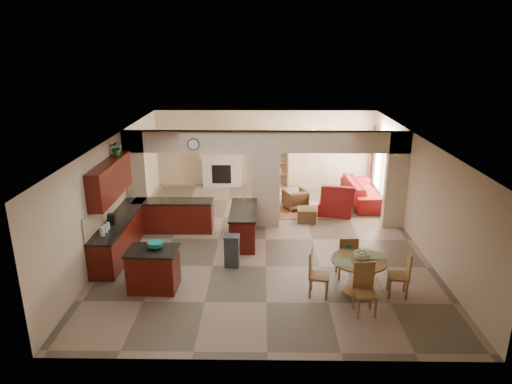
{
  "coord_description": "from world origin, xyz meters",
  "views": [
    {
      "loc": [
        -0.1,
        -11.45,
        5.11
      ],
      "look_at": [
        -0.27,
        0.3,
        1.26
      ],
      "focal_mm": 32.0,
      "sensor_mm": 36.0,
      "label": 1
    }
  ],
  "objects_px": {
    "sofa": "(364,191)",
    "armchair": "(295,199)",
    "dining_table": "(358,271)",
    "kitchen_island": "(153,269)"
  },
  "relations": [
    {
      "from": "kitchen_island",
      "to": "armchair",
      "type": "height_order",
      "value": "kitchen_island"
    },
    {
      "from": "sofa",
      "to": "armchair",
      "type": "bearing_deg",
      "value": 102.56
    },
    {
      "from": "armchair",
      "to": "sofa",
      "type": "bearing_deg",
      "value": 172.89
    },
    {
      "from": "dining_table",
      "to": "sofa",
      "type": "xyz_separation_m",
      "value": [
        1.36,
        5.9,
        -0.15
      ]
    },
    {
      "from": "sofa",
      "to": "armchair",
      "type": "xyz_separation_m",
      "value": [
        -2.33,
        -0.65,
        -0.06
      ]
    },
    {
      "from": "dining_table",
      "to": "kitchen_island",
      "type": "bearing_deg",
      "value": 178.13
    },
    {
      "from": "kitchen_island",
      "to": "sofa",
      "type": "xyz_separation_m",
      "value": [
        5.74,
        5.75,
        -0.09
      ]
    },
    {
      "from": "kitchen_island",
      "to": "dining_table",
      "type": "relative_size",
      "value": 0.93
    },
    {
      "from": "sofa",
      "to": "armchair",
      "type": "relative_size",
      "value": 3.75
    },
    {
      "from": "armchair",
      "to": "dining_table",
      "type": "bearing_deg",
      "value": 77.89
    }
  ]
}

